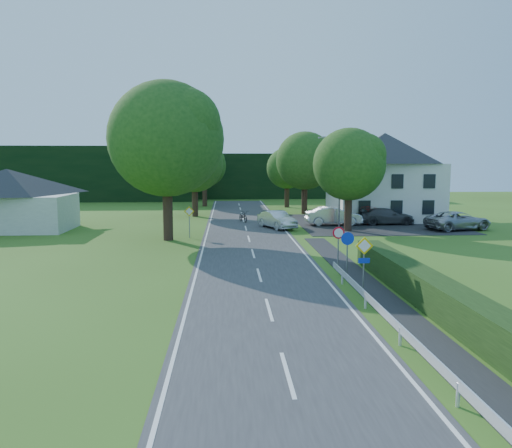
{
  "coord_description": "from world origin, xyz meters",
  "views": [
    {
      "loc": [
        -1.63,
        -12.99,
        5.84
      ],
      "look_at": [
        0.14,
        17.14,
        2.03
      ],
      "focal_mm": 35.0,
      "sensor_mm": 36.0,
      "label": 1
    }
  ],
  "objects": [
    {
      "name": "ground",
      "position": [
        0.0,
        0.0,
        0.0
      ],
      "size": [
        160.0,
        160.0,
        0.0
      ],
      "primitive_type": "plane",
      "color": "#3A5C1A",
      "rests_on": "ground"
    },
    {
      "name": "tree_left_back",
      "position": [
        -4.5,
        52.0,
        4.04
      ],
      "size": [
        6.6,
        6.6,
        8.07
      ],
      "primitive_type": null,
      "color": "#1E4A16",
      "rests_on": "ground"
    },
    {
      "name": "tree_right_far",
      "position": [
        7.0,
        42.0,
        4.54
      ],
      "size": [
        7.4,
        7.4,
        9.09
      ],
      "primitive_type": null,
      "color": "#1E4A16",
      "rests_on": "ground"
    },
    {
      "name": "parked_car_grey",
      "position": [
        13.02,
        32.0,
        0.8
      ],
      "size": [
        5.25,
        2.15,
        1.52
      ],
      "primitive_type": "imported",
      "rotation": [
        0.0,
        0.0,
        1.57
      ],
      "color": "#424346",
      "rests_on": "parking_pad"
    },
    {
      "name": "sign_priority_left",
      "position": [
        -4.5,
        24.98,
        1.72
      ],
      "size": [
        0.78,
        0.09,
        2.44
      ],
      "color": "gray",
      "rests_on": "ground"
    },
    {
      "name": "parked_car_silver_b",
      "position": [
        18.0,
        28.0,
        0.82
      ],
      "size": [
        6.08,
        3.88,
        1.56
      ],
      "primitive_type": "imported",
      "rotation": [
        0.0,
        0.0,
        1.82
      ],
      "color": "#A7A6AD",
      "rests_on": "parking_pad"
    },
    {
      "name": "sign_priority_right",
      "position": [
        4.3,
        7.98,
        1.8
      ],
      "size": [
        0.78,
        0.09,
        2.59
      ],
      "color": "gray",
      "rests_on": "ground"
    },
    {
      "name": "line_centre",
      "position": [
        0.0,
        20.0,
        0.04
      ],
      "size": [
        0.12,
        80.0,
        0.01
      ],
      "primitive_type": null,
      "color": "white",
      "rests_on": "road"
    },
    {
      "name": "treeline_left",
      "position": [
        -28.0,
        62.0,
        4.0
      ],
      "size": [
        44.0,
        6.0,
        8.0
      ],
      "primitive_type": "cube",
      "color": "black",
      "rests_on": "ground"
    },
    {
      "name": "parasol",
      "position": [
        11.21,
        31.43,
        0.94
      ],
      "size": [
        2.31,
        2.34,
        1.81
      ],
      "primitive_type": "imported",
      "rotation": [
        0.0,
        0.0,
        0.19
      ],
      "color": "#AD120D",
      "rests_on": "parking_pad"
    },
    {
      "name": "line_edge_left",
      "position": [
        -3.25,
        20.0,
        0.04
      ],
      "size": [
        0.12,
        80.0,
        0.01
      ],
      "primitive_type": "cube",
      "color": "white",
      "rests_on": "road"
    },
    {
      "name": "streetlight",
      "position": [
        8.06,
        30.0,
        4.46
      ],
      "size": [
        2.03,
        0.18,
        8.0
      ],
      "color": "gray",
      "rests_on": "ground"
    },
    {
      "name": "guardrail",
      "position": [
        3.85,
        -1.0,
        0.34
      ],
      "size": [
        0.12,
        26.0,
        0.69
      ],
      "primitive_type": null,
      "color": "white",
      "rests_on": "ground"
    },
    {
      "name": "house_white",
      "position": [
        14.0,
        36.0,
        4.41
      ],
      "size": [
        10.6,
        8.4,
        8.6
      ],
      "color": "silver",
      "rests_on": "ground"
    },
    {
      "name": "treeline_right",
      "position": [
        8.0,
        66.0,
        3.5
      ],
      "size": [
        30.0,
        5.0,
        7.0
      ],
      "primitive_type": "cube",
      "color": "black",
      "rests_on": "ground"
    },
    {
      "name": "tree_right_back",
      "position": [
        6.0,
        50.0,
        3.78
      ],
      "size": [
        6.2,
        6.2,
        7.56
      ],
      "primitive_type": null,
      "color": "#1E4A16",
      "rests_on": "ground"
    },
    {
      "name": "tree_right_mid",
      "position": [
        8.5,
        28.0,
        4.29
      ],
      "size": [
        7.0,
        7.0,
        8.58
      ],
      "primitive_type": null,
      "color": "#1E4A16",
      "rests_on": "ground"
    },
    {
      "name": "tree_main",
      "position": [
        -6.0,
        24.0,
        5.82
      ],
      "size": [
        9.4,
        9.4,
        11.64
      ],
      "primitive_type": null,
      "color": "#1E4A16",
      "rests_on": "ground"
    },
    {
      "name": "bungalow_left",
      "position": [
        -20.0,
        30.0,
        2.71
      ],
      "size": [
        11.0,
        6.5,
        5.2
      ],
      "color": "#B2B3AE",
      "rests_on": "ground"
    },
    {
      "name": "road",
      "position": [
        0.0,
        20.0,
        0.02
      ],
      "size": [
        7.0,
        80.0,
        0.04
      ],
      "primitive_type": "cube",
      "color": "#353538",
      "rests_on": "ground"
    },
    {
      "name": "tree_left_far",
      "position": [
        -5.0,
        40.0,
        4.29
      ],
      "size": [
        7.0,
        7.0,
        8.58
      ],
      "primitive_type": null,
      "color": "#1E4A16",
      "rests_on": "ground"
    },
    {
      "name": "sign_speed_limit",
      "position": [
        4.3,
        12.97,
        1.77
      ],
      "size": [
        0.64,
        0.11,
        2.37
      ],
      "color": "gray",
      "rests_on": "ground"
    },
    {
      "name": "parking_pad",
      "position": [
        12.0,
        33.0,
        0.02
      ],
      "size": [
        14.0,
        16.0,
        0.04
      ],
      "primitive_type": "cube",
      "color": "#232326",
      "rests_on": "ground"
    },
    {
      "name": "line_edge_right",
      "position": [
        3.25,
        20.0,
        0.04
      ],
      "size": [
        0.12,
        80.0,
        0.01
      ],
      "primitive_type": "cube",
      "color": "white",
      "rests_on": "road"
    },
    {
      "name": "parked_car_silver_a",
      "position": [
        8.09,
        31.72,
        0.88
      ],
      "size": [
        5.09,
        1.8,
        1.67
      ],
      "primitive_type": "imported",
      "rotation": [
        0.0,
        0.0,
        1.58
      ],
      "color": "silver",
      "rests_on": "parking_pad"
    },
    {
      "name": "footpath",
      "position": [
        4.95,
        2.0,
        0.02
      ],
      "size": [
        1.5,
        44.0,
        0.04
      ],
      "primitive_type": "cube",
      "color": "#232326",
      "rests_on": "ground"
    },
    {
      "name": "moving_car",
      "position": [
        2.7,
        29.82,
        0.8
      ],
      "size": [
        3.29,
        4.84,
        1.51
      ],
      "primitive_type": "imported",
      "rotation": [
        0.0,
        0.0,
        0.41
      ],
      "color": "silver",
      "rests_on": "road"
    },
    {
      "name": "motorcycle",
      "position": [
        -0.07,
        34.63,
        0.59
      ],
      "size": [
        1.3,
        2.21,
        1.1
      ],
      "primitive_type": "imported",
      "rotation": [
        0.0,
        0.0,
        0.29
      ],
      "color": "black",
      "rests_on": "road"
    },
    {
      "name": "sign_roundabout",
      "position": [
        4.3,
        10.98,
        1.67
      ],
      "size": [
        0.64,
        0.08,
        2.37
      ],
      "color": "gray",
      "rests_on": "ground"
    }
  ]
}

